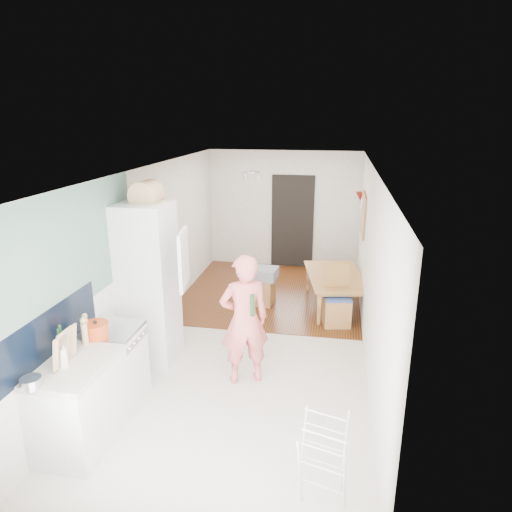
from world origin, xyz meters
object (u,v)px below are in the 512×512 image
(person, at_px, (244,309))
(stool, at_px, (263,292))
(dining_table, at_px, (336,293))
(drying_rack, at_px, (323,460))
(dining_chair, at_px, (337,296))

(person, height_order, stool, person)
(dining_table, height_order, drying_rack, drying_rack)
(stool, bearing_deg, person, -86.19)
(dining_table, xyz_separation_m, dining_chair, (0.01, -0.72, 0.24))
(dining_chair, bearing_deg, drying_rack, -101.70)
(person, xyz_separation_m, stool, (-0.16, 2.41, -0.74))
(drying_rack, bearing_deg, dining_table, 105.07)
(dining_table, height_order, stool, dining_table)
(person, height_order, dining_table, person)
(person, bearing_deg, dining_table, -137.56)
(drying_rack, bearing_deg, dining_chair, 104.74)
(stool, bearing_deg, drying_rack, -73.81)
(drying_rack, bearing_deg, stool, 122.31)
(dining_chair, bearing_deg, dining_table, 80.19)
(drying_rack, bearing_deg, person, 137.58)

